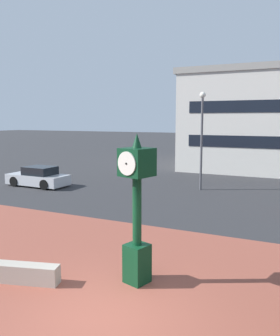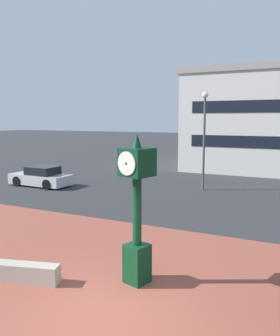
{
  "view_description": "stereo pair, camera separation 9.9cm",
  "coord_description": "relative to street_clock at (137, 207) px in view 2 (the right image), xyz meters",
  "views": [
    {
      "loc": [
        3.75,
        -6.07,
        4.29
      ],
      "look_at": [
        0.07,
        1.78,
        3.07
      ],
      "focal_mm": 37.27,
      "sensor_mm": 36.0,
      "label": 1
    },
    {
      "loc": [
        3.84,
        -6.03,
        4.29
      ],
      "look_at": [
        0.07,
        1.78,
        3.07
      ],
      "focal_mm": 37.27,
      "sensor_mm": 36.0,
      "label": 2
    }
  ],
  "objects": [
    {
      "name": "ground_plane",
      "position": [
        0.03,
        -1.81,
        -2.04
      ],
      "size": [
        200.0,
        200.0,
        0.0
      ],
      "primitive_type": "plane",
      "color": "#2D2D30"
    },
    {
      "name": "plaza_brick_paving",
      "position": [
        0.03,
        -0.58,
        -2.03
      ],
      "size": [
        44.0,
        10.46,
        0.01
      ],
      "primitive_type": "cube",
      "color": "brown",
      "rests_on": "ground"
    },
    {
      "name": "street_clock",
      "position": [
        0.0,
        0.0,
        0.0
      ],
      "size": [
        0.89,
        0.91,
        3.95
      ],
      "rotation": [
        0.0,
        0.0,
        -0.29
      ],
      "color": "#0C381E",
      "rests_on": "ground"
    },
    {
      "name": "street_lamp_post",
      "position": [
        -1.76,
        12.67,
        1.62
      ],
      "size": [
        0.36,
        0.36,
        5.89
      ],
      "color": "#4C4C51",
      "rests_on": "ground"
    },
    {
      "name": "car_street_near",
      "position": [
        -11.56,
        9.39,
        -1.47
      ],
      "size": [
        4.09,
        1.88,
        1.28
      ],
      "rotation": [
        0.0,
        0.0,
        1.55
      ],
      "color": "#B7BABF",
      "rests_on": "ground"
    },
    {
      "name": "planter_wall",
      "position": [
        -3.33,
        -1.46,
        -1.79
      ],
      "size": [
        3.19,
        1.24,
        0.5
      ],
      "primitive_type": "cube",
      "rotation": [
        0.0,
        0.0,
        0.27
      ],
      "color": "#ADA393",
      "rests_on": "ground"
    }
  ]
}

